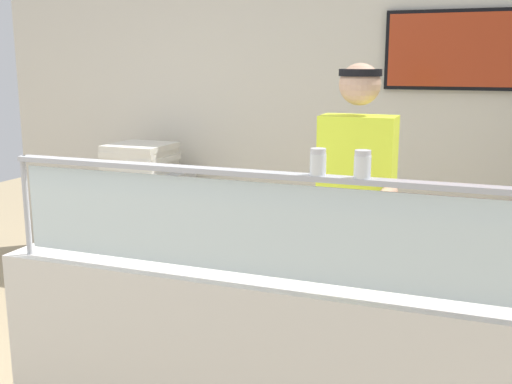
{
  "coord_description": "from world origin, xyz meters",
  "views": [
    {
      "loc": [
        1.93,
        -1.98,
        1.77
      ],
      "look_at": [
        1.0,
        0.43,
        1.22
      ],
      "focal_mm": 43.35,
      "sensor_mm": 36.0,
      "label": 1
    }
  ],
  "objects_px": {
    "parmesan_shaker": "(318,164)",
    "pepper_flake_shaker": "(362,166)",
    "worker_figure": "(356,211)",
    "pizza_tray": "(312,256)",
    "pizza_server": "(300,251)",
    "pizza_box_stack": "(140,158)"
  },
  "relations": [
    {
      "from": "pizza_server",
      "to": "pepper_flake_shaker",
      "type": "xyz_separation_m",
      "value": [
        0.32,
        -0.34,
        0.43
      ]
    },
    {
      "from": "pizza_box_stack",
      "to": "pepper_flake_shaker",
      "type": "bearing_deg",
      "value": -44.44
    },
    {
      "from": "pizza_server",
      "to": "worker_figure",
      "type": "xyz_separation_m",
      "value": [
        0.09,
        0.72,
        0.02
      ]
    },
    {
      "from": "pizza_tray",
      "to": "pepper_flake_shaker",
      "type": "relative_size",
      "value": 5.31
    },
    {
      "from": "parmesan_shaker",
      "to": "pepper_flake_shaker",
      "type": "height_order",
      "value": "pepper_flake_shaker"
    },
    {
      "from": "pizza_tray",
      "to": "pepper_flake_shaker",
      "type": "height_order",
      "value": "pepper_flake_shaker"
    },
    {
      "from": "pepper_flake_shaker",
      "to": "worker_figure",
      "type": "xyz_separation_m",
      "value": [
        -0.23,
        1.06,
        -0.42
      ]
    },
    {
      "from": "pizza_server",
      "to": "pizza_box_stack",
      "type": "height_order",
      "value": "pizza_box_stack"
    },
    {
      "from": "parmesan_shaker",
      "to": "worker_figure",
      "type": "relative_size",
      "value": 0.05
    },
    {
      "from": "worker_figure",
      "to": "pizza_tray",
      "type": "bearing_deg",
      "value": -93.36
    },
    {
      "from": "pizza_tray",
      "to": "pizza_server",
      "type": "xyz_separation_m",
      "value": [
        -0.05,
        -0.02,
        0.02
      ]
    },
    {
      "from": "pizza_box_stack",
      "to": "parmesan_shaker",
      "type": "bearing_deg",
      "value": -46.54
    },
    {
      "from": "parmesan_shaker",
      "to": "pizza_box_stack",
      "type": "distance_m",
      "value": 2.96
    },
    {
      "from": "pepper_flake_shaker",
      "to": "pizza_box_stack",
      "type": "distance_m",
      "value": 3.07
    },
    {
      "from": "pizza_tray",
      "to": "pizza_server",
      "type": "bearing_deg",
      "value": -157.01
    },
    {
      "from": "pizza_tray",
      "to": "pizza_box_stack",
      "type": "height_order",
      "value": "pizza_box_stack"
    },
    {
      "from": "pizza_tray",
      "to": "worker_figure",
      "type": "distance_m",
      "value": 0.7
    },
    {
      "from": "parmesan_shaker",
      "to": "worker_figure",
      "type": "height_order",
      "value": "worker_figure"
    },
    {
      "from": "pizza_tray",
      "to": "pizza_server",
      "type": "relative_size",
      "value": 1.81
    },
    {
      "from": "pizza_server",
      "to": "parmesan_shaker",
      "type": "xyz_separation_m",
      "value": [
        0.16,
        -0.34,
        0.43
      ]
    },
    {
      "from": "pizza_server",
      "to": "parmesan_shaker",
      "type": "relative_size",
      "value": 2.99
    },
    {
      "from": "worker_figure",
      "to": "parmesan_shaker",
      "type": "bearing_deg",
      "value": -85.96
    }
  ]
}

